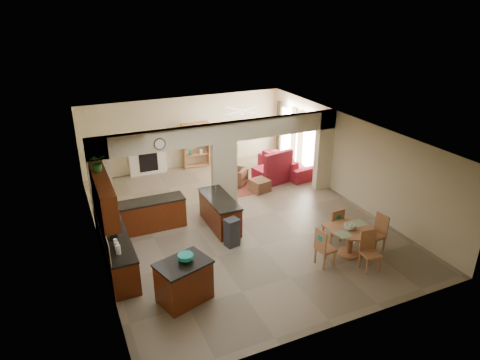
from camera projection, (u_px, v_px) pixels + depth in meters
name	position (u px, v px, depth m)	size (l,w,h in m)	color
floor	(237.00, 220.00, 13.00)	(10.00, 10.00, 0.00)	#776952
ceiling	(237.00, 132.00, 11.90)	(10.00, 10.00, 0.00)	white
wall_back	(186.00, 133.00, 16.65)	(8.00, 8.00, 0.00)	#BEB08B
wall_front	(341.00, 269.00, 8.25)	(8.00, 8.00, 0.00)	#BEB08B
wall_left	(94.00, 202.00, 10.95)	(10.00, 10.00, 0.00)	#BEB08B
wall_right	(349.00, 159.00, 13.95)	(10.00, 10.00, 0.00)	#BEB08B
partition_left_pier	(101.00, 186.00, 11.90)	(0.60, 0.25, 2.80)	#BEB08B
partition_center_pier	(224.00, 175.00, 13.41)	(0.80, 0.25, 2.20)	#BEB08B
partition_right_pier	(324.00, 151.00, 14.68)	(0.60, 0.25, 2.80)	#BEB08B
partition_header	(224.00, 132.00, 12.86)	(8.00, 0.25, 0.60)	#BEB08B
kitchen_counter	(129.00, 233.00, 11.39)	(2.52, 3.29, 1.48)	#3F1207
upper_cabinets	(103.00, 195.00, 10.14)	(0.35, 2.40, 0.90)	#3F1207
peninsula	(220.00, 212.00, 12.50)	(0.70, 1.85, 0.91)	#3F1207
wall_clock	(160.00, 144.00, 12.00)	(0.34, 0.34, 0.03)	#502F1A
rug	(244.00, 188.00, 15.21)	(1.60, 1.30, 0.01)	brown
fireplace	(147.00, 159.00, 16.22)	(1.60, 0.35, 1.20)	silver
shelving_unit	(196.00, 145.00, 16.83)	(1.00, 0.32, 1.80)	#A25B38
window_a	(310.00, 144.00, 15.95)	(0.02, 0.90, 1.90)	white
window_b	(287.00, 132.00, 17.38)	(0.02, 0.90, 1.90)	white
glazed_door	(298.00, 142.00, 16.72)	(0.02, 0.70, 2.10)	white
drape_a_left	(318.00, 149.00, 15.43)	(0.10, 0.28, 2.30)	#42211A
drape_a_right	(300.00, 140.00, 16.44)	(0.10, 0.28, 2.30)	#42211A
drape_b_left	(294.00, 136.00, 16.86)	(0.10, 0.28, 2.30)	#42211A
drape_b_right	(279.00, 129.00, 17.87)	(0.10, 0.28, 2.30)	#42211A
ceiling_fan	(242.00, 111.00, 15.08)	(1.00, 1.00, 0.10)	white
kitchen_island	(184.00, 281.00, 9.39)	(1.32, 1.11, 0.98)	#3F1207
teal_bowl	(186.00, 258.00, 9.23)	(0.34, 0.34, 0.16)	#148C77
trash_can	(232.00, 233.00, 11.54)	(0.35, 0.30, 0.74)	#29292B
dining_table	(350.00, 237.00, 11.08)	(1.13, 1.13, 0.77)	#A25B38
fruit_bowl	(349.00, 227.00, 10.91)	(0.29, 0.29, 0.15)	#92BF29
sofa	(286.00, 163.00, 16.45)	(0.97, 2.47, 0.72)	maroon
chaise	(272.00, 174.00, 15.77)	(1.22, 1.00, 0.49)	maroon
armchair	(236.00, 176.00, 15.36)	(0.68, 0.70, 0.64)	maroon
ottoman	(260.00, 185.00, 14.90)	(0.58, 0.58, 0.42)	maroon
plant	(97.00, 162.00, 10.27)	(0.40, 0.35, 0.44)	#155018
chair_north	(335.00, 224.00, 11.64)	(0.45, 0.45, 1.02)	#A25B38
chair_east	(378.00, 231.00, 11.28)	(0.47, 0.47, 1.02)	#A25B38
chair_south	(369.00, 249.00, 10.50)	(0.47, 0.47, 1.02)	#A25B38
chair_west	(323.00, 246.00, 10.60)	(0.46, 0.46, 1.02)	#A25B38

